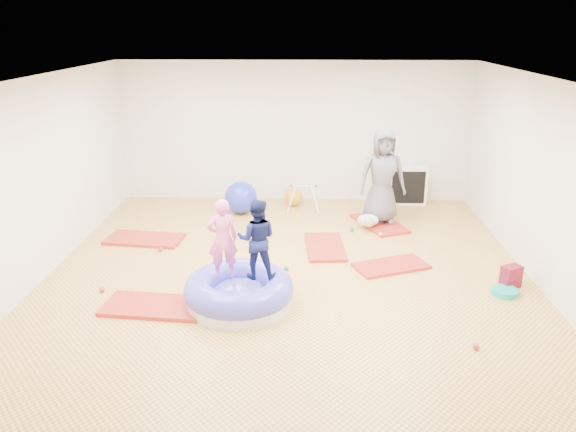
{
  "coord_description": "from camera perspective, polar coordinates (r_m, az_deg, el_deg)",
  "views": [
    {
      "loc": [
        0.27,
        -7.17,
        3.49
      ],
      "look_at": [
        0.0,
        0.3,
        0.9
      ],
      "focal_mm": 35.0,
      "sensor_mm": 36.0,
      "label": 1
    }
  ],
  "objects": [
    {
      "name": "backpack",
      "position": [
        8.39,
        21.71,
        -5.76
      ],
      "size": [
        0.32,
        0.28,
        0.32
      ],
      "primitive_type": "cube",
      "rotation": [
        0.0,
        0.0,
        0.5
      ],
      "color": "red",
      "rests_on": "ground"
    },
    {
      "name": "gym_mat_front_left",
      "position": [
        7.52,
        -13.43,
        -8.9
      ],
      "size": [
        1.35,
        0.76,
        0.05
      ],
      "primitive_type": "cube",
      "rotation": [
        0.0,
        0.0,
        -0.09
      ],
      "color": "#B02F20",
      "rests_on": "ground"
    },
    {
      "name": "exercise_ball_orange",
      "position": [
        11.22,
        0.56,
        1.94
      ],
      "size": [
        0.36,
        0.36,
        0.36
      ],
      "primitive_type": "sphere",
      "color": "orange",
      "rests_on": "ground"
    },
    {
      "name": "inflatable_cushion",
      "position": [
        7.37,
        -4.98,
        -7.7
      ],
      "size": [
        1.43,
        1.43,
        0.45
      ],
      "rotation": [
        0.0,
        0.0,
        -0.21
      ],
      "color": "silver",
      "rests_on": "ground"
    },
    {
      "name": "child_pink",
      "position": [
        7.14,
        -6.68,
        -1.94
      ],
      "size": [
        0.44,
        0.34,
        1.06
      ],
      "primitive_type": "imported",
      "rotation": [
        0.0,
        0.0,
        3.39
      ],
      "color": "pink",
      "rests_on": "inflatable_cushion"
    },
    {
      "name": "ball_pit_balls",
      "position": [
        8.54,
        -1.76,
        -4.76
      ],
      "size": [
        4.78,
        3.81,
        0.08
      ],
      "color": "red",
      "rests_on": "ground"
    },
    {
      "name": "gym_mat_center_back",
      "position": [
        9.17,
        3.78,
        -3.14
      ],
      "size": [
        0.68,
        1.23,
        0.05
      ],
      "primitive_type": "cube",
      "rotation": [
        0.0,
        0.0,
        1.65
      ],
      "color": "#B02F20",
      "rests_on": "ground"
    },
    {
      "name": "gym_mat_right",
      "position": [
        8.6,
        10.44,
        -5.01
      ],
      "size": [
        1.21,
        0.92,
        0.05
      ],
      "primitive_type": "cube",
      "rotation": [
        0.0,
        0.0,
        0.39
      ],
      "color": "#B02F20",
      "rests_on": "ground"
    },
    {
      "name": "room",
      "position": [
        7.48,
        -0.08,
        2.87
      ],
      "size": [
        7.01,
        8.01,
        2.81
      ],
      "color": "#D3B253",
      "rests_on": "ground"
    },
    {
      "name": "infant_play_gym",
      "position": [
        10.97,
        1.58,
        2.34
      ],
      "size": [
        0.64,
        0.61,
        0.49
      ],
      "rotation": [
        0.0,
        0.0,
        -0.1
      ],
      "color": "white",
      "rests_on": "ground"
    },
    {
      "name": "cube_shelf",
      "position": [
        11.57,
        11.98,
        3.1
      ],
      "size": [
        0.76,
        0.38,
        0.76
      ],
      "color": "white",
      "rests_on": "ground"
    },
    {
      "name": "infant",
      "position": [
        10.02,
        8.14,
        -0.47
      ],
      "size": [
        0.38,
        0.39,
        0.22
      ],
      "color": "#ACDBF3",
      "rests_on": "gym_mat_rear_right"
    },
    {
      "name": "yellow_toy",
      "position": [
        7.07,
        -6.89,
        -10.51
      ],
      "size": [
        0.19,
        0.19,
        0.03
      ],
      "primitive_type": "cylinder",
      "color": "yellow",
      "rests_on": "ground"
    },
    {
      "name": "gym_mat_rear_right",
      "position": [
        10.32,
        9.27,
        -0.77
      ],
      "size": [
        1.02,
        1.33,
        0.05
      ],
      "primitive_type": "cube",
      "rotation": [
        0.0,
        0.0,
        1.97
      ],
      "color": "#B02F20",
      "rests_on": "ground"
    },
    {
      "name": "child_navy",
      "position": [
        7.11,
        -3.19,
        -1.98
      ],
      "size": [
        0.52,
        0.4,
        1.05
      ],
      "primitive_type": "imported",
      "rotation": [
        0.0,
        0.0,
        3.13
      ],
      "color": "#111848",
      "rests_on": "inflatable_cushion"
    },
    {
      "name": "exercise_ball_blue",
      "position": [
        10.77,
        -4.81,
        1.87
      ],
      "size": [
        0.62,
        0.62,
        0.62
      ],
      "primitive_type": "sphere",
      "color": "#242ECA",
      "rests_on": "ground"
    },
    {
      "name": "balance_disc",
      "position": [
        8.2,
        21.16,
        -7.18
      ],
      "size": [
        0.36,
        0.36,
        0.08
      ],
      "primitive_type": "cylinder",
      "color": "#11A39B",
      "rests_on": "ground"
    },
    {
      "name": "gym_mat_mid_left",
      "position": [
        9.77,
        -14.37,
        -2.28
      ],
      "size": [
        1.32,
        0.77,
        0.05
      ],
      "primitive_type": "cube",
      "rotation": [
        0.0,
        0.0,
        -0.11
      ],
      "color": "#B02F20",
      "rests_on": "ground"
    },
    {
      "name": "adult_caregiver",
      "position": [
        10.13,
        9.57,
        4.0
      ],
      "size": [
        0.89,
        0.63,
        1.69
      ],
      "primitive_type": "imported",
      "rotation": [
        0.0,
        0.0,
        0.12
      ],
      "color": "#575661",
      "rests_on": "gym_mat_rear_right"
    }
  ]
}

